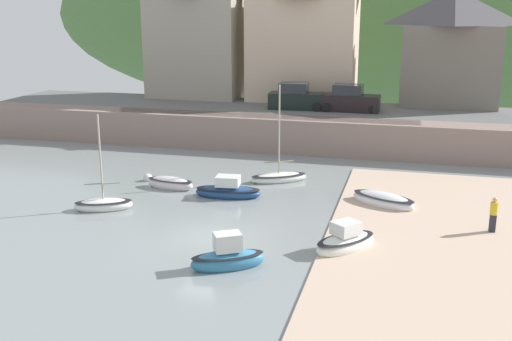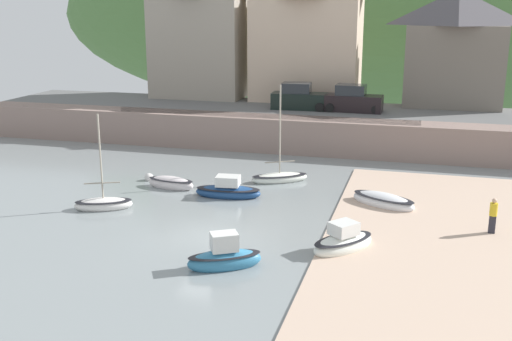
{
  "view_description": "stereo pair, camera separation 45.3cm",
  "coord_description": "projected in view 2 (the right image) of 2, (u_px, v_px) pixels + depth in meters",
  "views": [
    {
      "loc": [
        8.47,
        -24.54,
        10.05
      ],
      "look_at": [
        0.6,
        5.87,
        1.54
      ],
      "focal_mm": 43.46,
      "sensor_mm": 36.0,
      "label": 1
    },
    {
      "loc": [
        8.9,
        -24.43,
        10.05
      ],
      "look_at": [
        0.6,
        5.87,
        1.54
      ],
      "focal_mm": 43.46,
      "sensor_mm": 36.0,
      "label": 2
    }
  ],
  "objects": [
    {
      "name": "quay_seawall",
      "position": [
        291.0,
        131.0,
        43.57
      ],
      "size": [
        48.0,
        9.4,
        2.4
      ],
      "color": "gray",
      "rests_on": "ground"
    },
    {
      "name": "hillside_backdrop",
      "position": [
        370.0,
        14.0,
        76.33
      ],
      "size": [
        80.0,
        44.0,
        24.92
      ],
      "color": "#527E42",
      "rests_on": "ground"
    },
    {
      "name": "waterfront_building_left",
      "position": [
        201.0,
        34.0,
        51.53
      ],
      "size": [
        7.83,
        5.66,
        10.27
      ],
      "color": "#A09586",
      "rests_on": "ground"
    },
    {
      "name": "waterfront_building_centre",
      "position": [
        306.0,
        37.0,
        49.29
      ],
      "size": [
        8.77,
        4.96,
        9.92
      ],
      "color": "beige",
      "rests_on": "ground"
    },
    {
      "name": "waterfront_building_right",
      "position": [
        455.0,
        47.0,
        46.55
      ],
      "size": [
        7.43,
        4.71,
        8.67
      ],
      "color": "slate",
      "rests_on": "ground"
    },
    {
      "name": "motorboat_with_cabin",
      "position": [
        104.0,
        204.0,
        31.25
      ],
      "size": [
        3.09,
        2.22,
        5.02
      ],
      "rotation": [
        0.0,
        0.0,
        0.43
      ],
      "color": "white",
      "rests_on": "ground"
    },
    {
      "name": "rowboat_small_beached",
      "position": [
        383.0,
        201.0,
        31.61
      ],
      "size": [
        3.73,
        2.79,
        0.91
      ],
      "rotation": [
        0.0,
        0.0,
        -0.47
      ],
      "color": "white",
      "rests_on": "ground"
    },
    {
      "name": "sailboat_blue_trim",
      "position": [
        343.0,
        243.0,
        25.89
      ],
      "size": [
        2.94,
        3.18,
        1.49
      ],
      "rotation": [
        0.0,
        0.0,
        0.88
      ],
      "color": "white",
      "rests_on": "ground"
    },
    {
      "name": "sailboat_tall_mast",
      "position": [
        171.0,
        183.0,
        34.79
      ],
      "size": [
        2.95,
        1.41,
        0.87
      ],
      "rotation": [
        0.0,
        0.0,
        -0.15
      ],
      "color": "silver",
      "rests_on": "ground"
    },
    {
      "name": "fishing_boat_green",
      "position": [
        225.0,
        258.0,
        24.26
      ],
      "size": [
        3.09,
        2.4,
        1.65
      ],
      "rotation": [
        0.0,
        0.0,
        0.53
      ],
      "color": "teal",
      "rests_on": "ground"
    },
    {
      "name": "sailboat_nearest_shore",
      "position": [
        228.0,
        191.0,
        33.22
      ],
      "size": [
        3.66,
        1.71,
        1.32
      ],
      "rotation": [
        0.0,
        0.0,
        0.1
      ],
      "color": "navy",
      "rests_on": "ground"
    },
    {
      "name": "sailboat_white_hull",
      "position": [
        280.0,
        177.0,
        36.04
      ],
      "size": [
        3.47,
        2.66,
        5.8
      ],
      "rotation": [
        0.0,
        0.0,
        0.52
      ],
      "color": "white",
      "rests_on": "ground"
    },
    {
      "name": "parked_car_near_slipway",
      "position": [
        299.0,
        98.0,
        46.11
      ],
      "size": [
        4.19,
        1.92,
        1.95
      ],
      "rotation": [
        0.0,
        0.0,
        0.05
      ],
      "color": "black",
      "rests_on": "ground"
    },
    {
      "name": "parked_car_by_wall",
      "position": [
        353.0,
        100.0,
        45.08
      ],
      "size": [
        4.16,
        1.85,
        1.95
      ],
      "rotation": [
        0.0,
        0.0,
        -0.04
      ],
      "color": "black",
      "rests_on": "ground"
    },
    {
      "name": "person_on_slipway",
      "position": [
        493.0,
        214.0,
        27.51
      ],
      "size": [
        0.34,
        0.34,
        1.62
      ],
      "color": "#282833",
      "rests_on": "ground"
    },
    {
      "name": "mooring_buoy",
      "position": [
        149.0,
        178.0,
        36.29
      ],
      "size": [
        0.54,
        0.54,
        0.54
      ],
      "color": "silver",
      "rests_on": "ground"
    }
  ]
}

